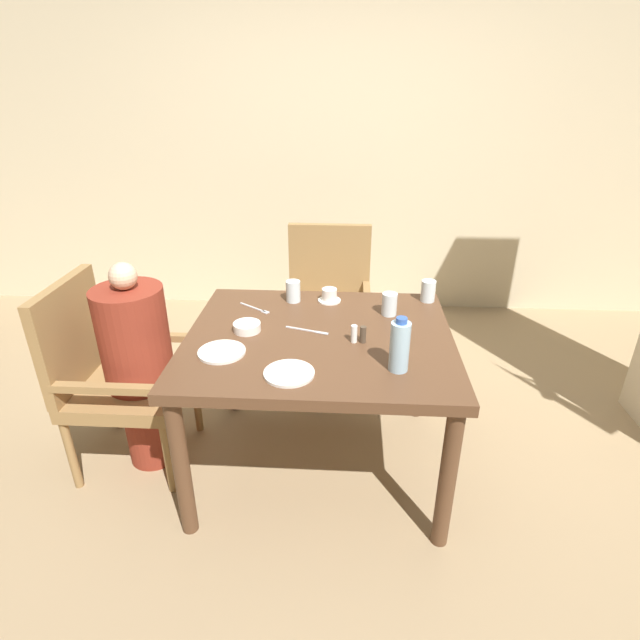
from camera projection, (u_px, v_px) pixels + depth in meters
The scene contains 18 objects.
ground_plane at pixel (319, 462), 2.57m from camera, with size 16.00×16.00×0.00m, color #9E8460.
wall_back at pixel (336, 134), 3.80m from camera, with size 8.00×0.06×2.80m.
dining_table at pixel (319, 353), 2.29m from camera, with size 1.20×1.02×0.74m.
chair_left_side at pixel (110, 370), 2.40m from camera, with size 0.53×0.53×0.96m.
diner_in_left_chair at pixel (139, 366), 2.38m from camera, with size 0.32×0.32×1.06m.
chair_far_side at pixel (328, 299), 3.17m from camera, with size 0.53×0.53×0.96m.
plate_main_left at pixel (222, 352), 2.09m from camera, with size 0.20×0.20×0.01m.
plate_main_right at pixel (289, 373), 1.94m from camera, with size 0.20×0.20×0.01m.
teacup_with_saucer at pixel (329, 296), 2.57m from camera, with size 0.12×0.12×0.07m.
bowl_small at pixel (247, 327), 2.27m from camera, with size 0.13×0.13×0.04m.
water_bottle at pixel (400, 346), 1.93m from camera, with size 0.08×0.08×0.23m.
glass_tall_near at pixel (428, 291), 2.57m from camera, with size 0.07×0.07×0.11m.
glass_tall_mid at pixel (293, 291), 2.56m from camera, with size 0.07×0.07×0.11m.
glass_tall_far at pixel (389, 304), 2.42m from camera, with size 0.07×0.07×0.11m.
salt_shaker at pixel (354, 334), 2.17m from camera, with size 0.03×0.03×0.08m.
pepper_shaker at pixel (363, 334), 2.17m from camera, with size 0.03×0.03×0.08m.
fork_beside_plate at pixel (257, 309), 2.49m from camera, with size 0.17×0.13×0.00m.
knife_beside_plate at pixel (309, 331), 2.28m from camera, with size 0.20×0.07×0.00m.
Camera 1 is at (0.12, -1.99, 1.78)m, focal length 28.00 mm.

